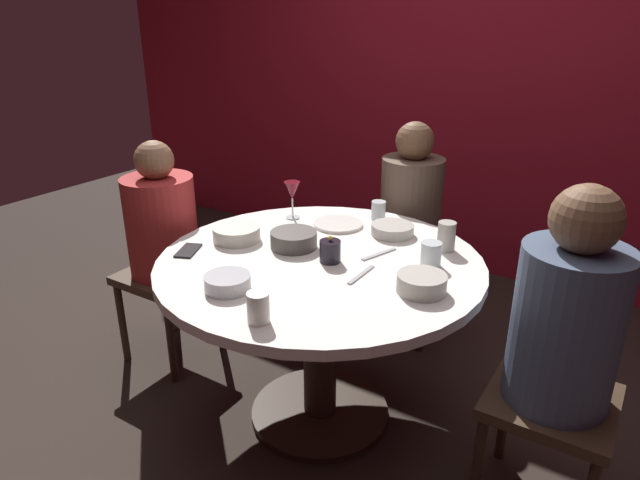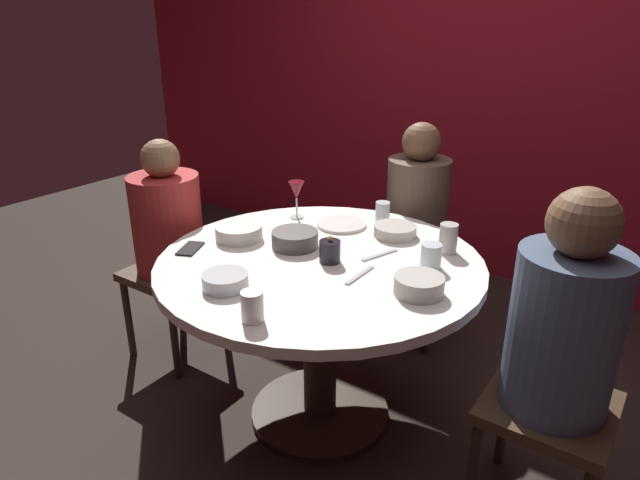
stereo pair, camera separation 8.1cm
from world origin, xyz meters
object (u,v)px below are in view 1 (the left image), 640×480
(seated_diner_left, at_px, (162,229))
(cup_by_right_diner, at_px, (378,211))
(cell_phone, at_px, (188,251))
(bowl_rice_portion, at_px, (422,283))
(bowl_small_white, at_px, (392,230))
(seated_diner_back, at_px, (411,207))
(wine_glass, at_px, (292,192))
(candle_holder, at_px, (330,251))
(bowl_sauce_side, at_px, (294,239))
(dining_table, at_px, (320,296))
(bowl_salad_center, at_px, (237,233))
(bowl_serving_large, at_px, (228,282))
(dinner_plate, at_px, (338,224))
(cup_center_front, at_px, (446,236))
(cup_by_left_diner, at_px, (258,308))
(cup_near_candle, at_px, (431,254))
(seated_diner_right, at_px, (566,326))

(seated_diner_left, xyz_separation_m, cup_by_right_diner, (0.88, 0.53, 0.10))
(cup_by_right_diner, bearing_deg, cell_phone, -122.52)
(bowl_rice_portion, bearing_deg, bowl_small_white, 126.21)
(seated_diner_back, relative_size, bowl_small_white, 6.28)
(seated_diner_left, xyz_separation_m, wine_glass, (0.53, 0.33, 0.19))
(candle_holder, xyz_separation_m, bowl_sauce_side, (-0.20, 0.05, -0.01))
(dining_table, distance_m, seated_diner_left, 0.89)
(cell_phone, relative_size, bowl_rice_portion, 0.81)
(seated_diner_left, height_order, bowl_rice_portion, seated_diner_left)
(candle_holder, relative_size, bowl_small_white, 0.59)
(bowl_salad_center, bearing_deg, bowl_serving_large, -53.69)
(dinner_plate, distance_m, bowl_sauce_side, 0.32)
(seated_diner_back, height_order, cup_center_front, seated_diner_back)
(dinner_plate, bearing_deg, cup_center_front, -1.16)
(cell_phone, height_order, bowl_rice_portion, bowl_rice_portion)
(candle_holder, xyz_separation_m, bowl_serving_large, (-0.18, -0.39, -0.02))
(bowl_sauce_side, bearing_deg, cup_by_left_diner, -65.57)
(cell_phone, bearing_deg, seated_diner_back, -137.67)
(wine_glass, bearing_deg, bowl_small_white, 6.80)
(cell_phone, distance_m, bowl_small_white, 0.87)
(dining_table, relative_size, bowl_salad_center, 6.43)
(seated_diner_left, xyz_separation_m, candle_holder, (0.93, -0.00, 0.10))
(cup_center_front, bearing_deg, dinner_plate, 178.84)
(seated_diner_left, xyz_separation_m, cup_center_front, (1.27, 0.35, 0.12))
(cup_center_front, bearing_deg, seated_diner_left, -164.73)
(seated_diner_back, distance_m, bowl_sauce_side, 0.85)
(bowl_serving_large, bearing_deg, cup_by_left_diner, -27.05)
(dinner_plate, height_order, bowl_sauce_side, bowl_sauce_side)
(dinner_plate, xyz_separation_m, cup_near_candle, (0.52, -0.19, 0.04))
(cup_by_left_diner, bearing_deg, seated_diner_back, 93.93)
(cell_phone, relative_size, bowl_small_white, 0.76)
(seated_diner_right, height_order, cup_near_candle, seated_diner_right)
(bowl_serving_large, distance_m, cup_center_front, 0.90)
(candle_holder, relative_size, bowl_rice_portion, 0.63)
(cup_near_candle, bearing_deg, bowl_salad_center, -166.12)
(seated_diner_left, bearing_deg, dinner_plate, 25.22)
(seated_diner_right, distance_m, dinner_plate, 1.10)
(dinner_plate, xyz_separation_m, bowl_serving_large, (-0.00, -0.75, 0.02))
(wine_glass, bearing_deg, bowl_rice_portion, -25.04)
(dining_table, distance_m, bowl_salad_center, 0.45)
(seated_diner_left, distance_m, cup_by_left_diner, 1.11)
(cup_center_front, bearing_deg, candle_holder, -133.86)
(cell_phone, xyz_separation_m, bowl_small_white, (0.62, 0.61, 0.02))
(cup_by_right_diner, xyz_separation_m, cup_center_front, (0.39, -0.18, 0.02))
(seated_diner_right, height_order, cup_by_right_diner, seated_diner_right)
(dining_table, relative_size, cell_phone, 9.14)
(bowl_serving_large, bearing_deg, wine_glass, 107.55)
(seated_diner_back, relative_size, cup_center_front, 9.63)
(bowl_serving_large, relative_size, cup_center_front, 1.36)
(wine_glass, bearing_deg, cup_by_left_diner, -61.43)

